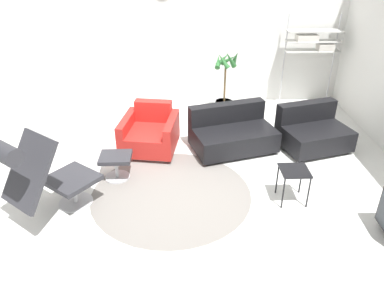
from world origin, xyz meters
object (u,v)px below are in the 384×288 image
(armchair_red, at_px, (150,134))
(couch_second, at_px, (312,133))
(shelf_unit, at_px, (314,43))
(ottoman, at_px, (116,162))
(side_table, at_px, (294,174))
(potted_plant, at_px, (225,88))
(lounge_chair, at_px, (38,170))
(couch_low, at_px, (232,134))

(armchair_red, xyz_separation_m, couch_second, (2.68, -0.03, -0.01))
(shelf_unit, bearing_deg, couch_second, -104.43)
(ottoman, height_order, armchair_red, armchair_red)
(side_table, xyz_separation_m, potted_plant, (-0.55, 2.96, 0.10))
(armchair_red, bearing_deg, potted_plant, -124.18)
(armchair_red, relative_size, couch_second, 0.83)
(couch_second, height_order, potted_plant, potted_plant)
(lounge_chair, relative_size, potted_plant, 0.95)
(armchair_red, relative_size, potted_plant, 0.78)
(armchair_red, relative_size, side_table, 2.16)
(lounge_chair, bearing_deg, potted_plant, 90.18)
(ottoman, relative_size, couch_second, 0.37)
(lounge_chair, distance_m, couch_low, 3.08)
(couch_second, bearing_deg, lounge_chair, 8.50)
(armchair_red, distance_m, side_table, 2.45)
(ottoman, bearing_deg, side_table, -14.79)
(couch_second, bearing_deg, ottoman, -1.02)
(armchair_red, bearing_deg, couch_low, -172.26)
(armchair_red, xyz_separation_m, potted_plant, (1.39, 1.47, 0.24))
(ottoman, bearing_deg, couch_second, 14.83)
(couch_low, relative_size, couch_second, 1.20)
(armchair_red, xyz_separation_m, couch_low, (1.34, -0.03, -0.01))
(shelf_unit, bearing_deg, potted_plant, -168.60)
(lounge_chair, xyz_separation_m, side_table, (3.11, 0.28, -0.31))
(ottoman, xyz_separation_m, couch_low, (1.78, 0.82, -0.01))
(armchair_red, height_order, couch_low, armchair_red)
(armchair_red, xyz_separation_m, side_table, (1.95, -1.49, 0.14))
(lounge_chair, distance_m, armchair_red, 2.16)
(lounge_chair, height_order, couch_second, lounge_chair)
(ottoman, relative_size, shelf_unit, 0.25)
(potted_plant, height_order, shelf_unit, shelf_unit)
(couch_low, height_order, couch_second, same)
(armchair_red, xyz_separation_m, shelf_unit, (3.16, 1.83, 1.03))
(lounge_chair, relative_size, ottoman, 2.77)
(ottoman, bearing_deg, shelf_unit, 36.77)
(lounge_chair, xyz_separation_m, shelf_unit, (4.32, 3.60, 0.58))
(couch_low, xyz_separation_m, side_table, (0.60, -1.45, 0.15))
(armchair_red, bearing_deg, ottoman, 72.18)
(armchair_red, bearing_deg, side_table, 151.81)
(ottoman, relative_size, side_table, 0.95)
(lounge_chair, relative_size, side_table, 2.63)
(lounge_chair, bearing_deg, ottoman, 90.00)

